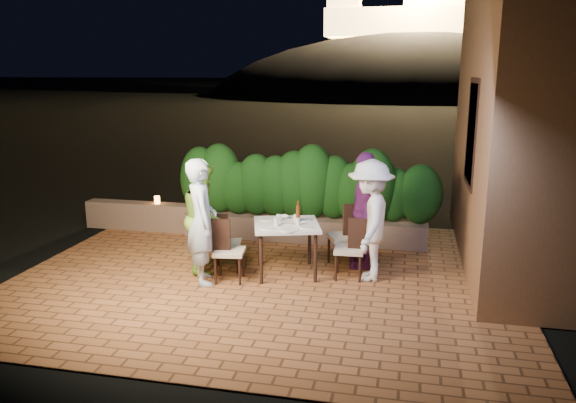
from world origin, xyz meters
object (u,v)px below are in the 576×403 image
(chair_left_front, at_px, (229,250))
(parapet_lamp, at_px, (157,200))
(diner_green, at_px, (204,217))
(chair_left_back, at_px, (228,242))
(diner_purple, at_px, (365,210))
(diner_blue, at_px, (202,222))
(beer_bottle, at_px, (298,211))
(dining_table, at_px, (287,249))
(chair_right_front, at_px, (349,248))
(diner_white, at_px, (370,220))
(bowl, at_px, (283,217))
(chair_right_back, at_px, (344,235))

(chair_left_front, height_order, parapet_lamp, chair_left_front)
(diner_green, bearing_deg, chair_left_front, -149.68)
(chair_left_back, xyz_separation_m, diner_purple, (1.94, 0.58, 0.44))
(diner_blue, height_order, diner_green, diner_blue)
(diner_blue, xyz_separation_m, parapet_lamp, (-1.74, 2.28, -0.30))
(diner_blue, height_order, parapet_lamp, diner_blue)
(beer_bottle, relative_size, diner_purple, 0.18)
(dining_table, distance_m, diner_blue, 1.30)
(parapet_lamp, bearing_deg, chair_right_front, -24.53)
(beer_bottle, relative_size, chair_left_back, 0.37)
(chair_right_front, relative_size, diner_green, 0.56)
(diner_green, bearing_deg, chair_left_back, -105.77)
(chair_left_back, bearing_deg, diner_white, -10.74)
(chair_left_back, bearing_deg, chair_left_front, -81.23)
(chair_right_front, bearing_deg, bowl, -16.76)
(chair_right_front, bearing_deg, diner_blue, 13.88)
(beer_bottle, height_order, chair_left_back, beer_bottle)
(beer_bottle, distance_m, bowl, 0.33)
(chair_left_back, bearing_deg, bowl, 7.42)
(chair_left_back, relative_size, diner_green, 0.54)
(beer_bottle, height_order, diner_white, diner_white)
(diner_purple, distance_m, parapet_lamp, 4.03)
(diner_green, xyz_separation_m, diner_white, (2.40, 0.11, 0.06))
(chair_left_back, distance_m, chair_right_front, 1.78)
(chair_right_front, relative_size, diner_white, 0.51)
(chair_right_front, distance_m, diner_white, 0.50)
(chair_left_back, bearing_deg, parapet_lamp, 125.32)
(dining_table, height_order, parapet_lamp, dining_table)
(dining_table, distance_m, diner_green, 1.29)
(chair_right_front, xyz_separation_m, chair_right_back, (-0.12, 0.47, 0.04))
(chair_right_back, xyz_separation_m, diner_green, (-1.99, -0.55, 0.31))
(diner_white, xyz_separation_m, parapet_lamp, (-3.97, 1.65, -0.28))
(chair_right_back, bearing_deg, diner_white, 107.49)
(dining_table, xyz_separation_m, chair_left_front, (-0.72, -0.44, 0.07))
(chair_left_back, height_order, diner_white, diner_white)
(dining_table, distance_m, chair_right_front, 0.90)
(chair_left_back, distance_m, chair_right_back, 1.73)
(chair_right_front, height_order, diner_white, diner_white)
(chair_right_back, xyz_separation_m, diner_blue, (-1.83, -1.06, 0.39))
(chair_right_front, distance_m, diner_purple, 0.71)
(bowl, distance_m, diner_purple, 1.21)
(dining_table, relative_size, diner_purple, 0.52)
(diner_blue, bearing_deg, bowl, -76.08)
(bowl, bearing_deg, chair_right_front, -13.77)
(dining_table, height_order, chair_right_back, chair_right_back)
(bowl, xyz_separation_m, chair_right_front, (1.00, -0.25, -0.33))
(diner_white, bearing_deg, diner_purple, -167.50)
(bowl, xyz_separation_m, chair_left_front, (-0.61, -0.71, -0.33))
(chair_right_front, bearing_deg, beer_bottle, -9.88)
(diner_blue, distance_m, diner_green, 0.55)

